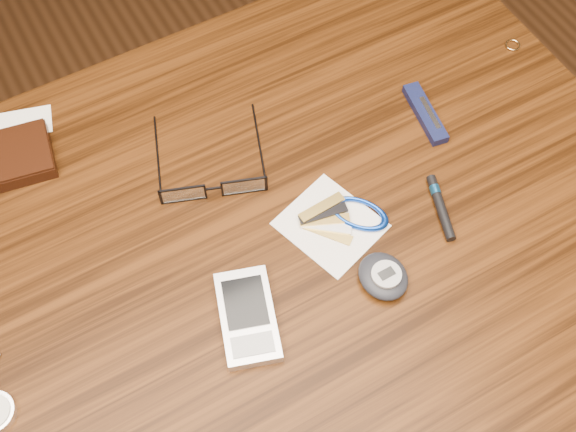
% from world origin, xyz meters
% --- Properties ---
extents(ground, '(3.80, 3.80, 0.00)m').
position_xyz_m(ground, '(0.00, 0.00, 0.00)').
color(ground, '#472814').
rests_on(ground, ground).
extents(desk, '(1.00, 0.70, 0.75)m').
position_xyz_m(desk, '(0.00, 0.00, 0.65)').
color(desk, '#3A1C09').
rests_on(desk, ground).
extents(wallet_and_card, '(0.12, 0.13, 0.02)m').
position_xyz_m(wallet_and_card, '(-0.19, 0.25, 0.76)').
color(wallet_and_card, black).
rests_on(wallet_and_card, desk).
extents(eyeglasses, '(0.17, 0.17, 0.03)m').
position_xyz_m(eyeglasses, '(0.00, 0.09, 0.76)').
color(eyeglasses, black).
rests_on(eyeglasses, desk).
extents(gold_ring, '(0.02, 0.02, 0.00)m').
position_xyz_m(gold_ring, '(0.46, 0.10, 0.75)').
color(gold_ring, tan).
rests_on(gold_ring, desk).
extents(pda_phone, '(0.09, 0.12, 0.02)m').
position_xyz_m(pda_phone, '(-0.04, -0.07, 0.76)').
color(pda_phone, silver).
rests_on(pda_phone, desk).
extents(pedometer, '(0.05, 0.06, 0.02)m').
position_xyz_m(pedometer, '(0.12, -0.10, 0.76)').
color(pedometer, black).
rests_on(pedometer, desk).
extents(notepad_keys, '(0.14, 0.13, 0.01)m').
position_xyz_m(notepad_keys, '(0.12, -0.02, 0.75)').
color(notepad_keys, white).
rests_on(notepad_keys, desk).
extents(pocket_knife, '(0.04, 0.10, 0.01)m').
position_xyz_m(pocket_knife, '(0.29, 0.06, 0.76)').
color(pocket_knife, '#111238').
rests_on(pocket_knife, desk).
extents(black_blue_pen, '(0.04, 0.09, 0.01)m').
position_xyz_m(black_blue_pen, '(0.23, -0.06, 0.76)').
color(black_blue_pen, black).
rests_on(black_blue_pen, desk).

